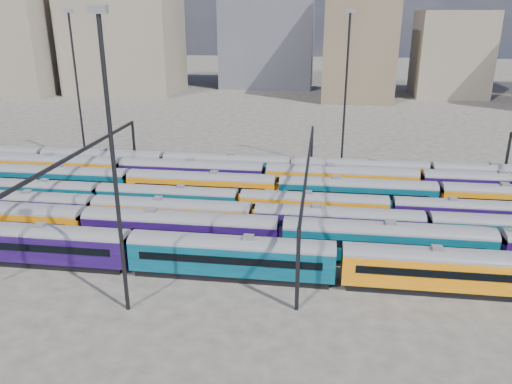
# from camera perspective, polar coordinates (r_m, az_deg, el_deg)

# --- Properties ---
(ground) EXTENTS (500.00, 500.00, 0.00)m
(ground) POSITION_cam_1_polar(r_m,az_deg,el_deg) (64.84, -3.16, -2.94)
(ground) COLOR #3B3832
(ground) RESTS_ON ground
(rake_0) EXTENTS (125.57, 3.06, 5.16)m
(rake_0) POSITION_cam_1_polar(r_m,az_deg,el_deg) (52.57, -14.22, -6.01)
(rake_0) COLOR black
(rake_0) RESTS_ON ground
(rake_1) EXTENTS (154.36, 3.22, 5.44)m
(rake_1) POSITION_cam_1_polar(r_m,az_deg,el_deg) (55.56, -8.62, -3.98)
(rake_1) COLOR black
(rake_1) RESTS_ON ground
(rake_2) EXTENTS (137.77, 2.88, 4.84)m
(rake_2) POSITION_cam_1_polar(r_m,az_deg,el_deg) (60.78, -9.61, -2.22)
(rake_2) COLOR black
(rake_2) RESTS_ON ground
(rake_3) EXTENTS (94.00, 2.76, 4.63)m
(rake_3) POSITION_cam_1_polar(r_m,az_deg,el_deg) (62.88, 6.59, -1.41)
(rake_3) COLOR black
(rake_3) RESTS_ON ground
(rake_4) EXTENTS (147.24, 3.08, 5.18)m
(rake_4) POSITION_cam_1_polar(r_m,az_deg,el_deg) (67.64, 11.41, 0.13)
(rake_4) COLOR black
(rake_4) RESTS_ON ground
(rake_5) EXTENTS (130.69, 3.19, 5.37)m
(rake_5) POSITION_cam_1_polar(r_m,az_deg,el_deg) (72.62, 1.02, 2.00)
(rake_5) COLOR black
(rake_5) RESTS_ON ground
(rake_6) EXTENTS (122.32, 2.98, 5.02)m
(rake_6) POSITION_cam_1_polar(r_m,az_deg,el_deg) (77.12, 4.17, 2.88)
(rake_6) COLOR black
(rake_6) RESTS_ON ground
(gantry_1) EXTENTS (0.35, 40.35, 8.03)m
(gantry_1) POSITION_cam_1_polar(r_m,az_deg,el_deg) (69.08, -19.83, 3.29)
(gantry_1) COLOR black
(gantry_1) RESTS_ON ground
(gantry_2) EXTENTS (0.35, 40.35, 8.03)m
(gantry_2) POSITION_cam_1_polar(r_m,az_deg,el_deg) (61.46, 5.92, 2.42)
(gantry_2) COLOR black
(gantry_2) RESTS_ON ground
(mast_1) EXTENTS (1.40, 0.50, 25.60)m
(mast_1) POSITION_cam_1_polar(r_m,az_deg,el_deg) (91.41, -19.81, 11.74)
(mast_1) COLOR black
(mast_1) RESTS_ON ground
(mast_2) EXTENTS (1.40, 0.50, 25.60)m
(mast_2) POSITION_cam_1_polar(r_m,az_deg,el_deg) (41.74, -16.02, 3.60)
(mast_2) COLOR black
(mast_2) RESTS_ON ground
(mast_3) EXTENTS (1.40, 0.50, 25.60)m
(mast_3) POSITION_cam_1_polar(r_m,az_deg,el_deg) (83.46, 10.25, 11.90)
(mast_3) COLOR black
(mast_3) RESTS_ON ground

